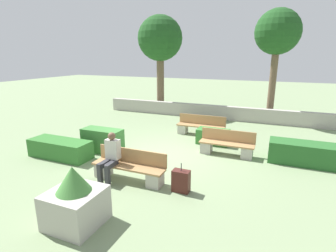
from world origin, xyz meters
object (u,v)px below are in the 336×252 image
(person_seated_man, at_px, (110,154))
(bench_left_side, at_px, (227,146))
(planter_corner_left, at_px, (75,201))
(suitcase, at_px, (181,181))
(tree_leftmost, at_px, (160,40))
(bench_right_side, at_px, (201,128))
(bench_front, at_px, (129,169))
(tree_center_left, at_px, (277,34))

(person_seated_man, bearing_deg, bench_left_side, 50.23)
(planter_corner_left, relative_size, suitcase, 1.63)
(person_seated_man, bearing_deg, tree_leftmost, 106.02)
(planter_corner_left, distance_m, suitcase, 2.54)
(bench_right_side, distance_m, planter_corner_left, 6.96)
(bench_left_side, relative_size, tree_leftmost, 0.33)
(planter_corner_left, bearing_deg, person_seated_man, 104.84)
(tree_leftmost, bearing_deg, bench_left_side, -48.37)
(person_seated_man, height_order, planter_corner_left, person_seated_man)
(person_seated_man, xyz_separation_m, planter_corner_left, (0.52, -1.95, -0.20))
(bench_front, relative_size, tree_center_left, 0.38)
(bench_front, bearing_deg, bench_left_side, 54.62)
(bench_front, height_order, bench_right_side, same)
(bench_left_side, height_order, tree_leftmost, tree_leftmost)
(bench_left_side, xyz_separation_m, person_seated_man, (-2.56, -3.08, 0.40))
(bench_left_side, distance_m, tree_leftmost, 8.57)
(bench_left_side, height_order, bench_right_side, same)
(person_seated_man, bearing_deg, planter_corner_left, -75.16)
(bench_front, bearing_deg, tree_leftmost, 109.13)
(bench_front, relative_size, planter_corner_left, 1.67)
(bench_right_side, distance_m, suitcase, 4.97)
(bench_left_side, bearing_deg, bench_front, -128.54)
(tree_leftmost, bearing_deg, bench_right_side, -46.46)
(suitcase, relative_size, tree_center_left, 0.14)
(bench_right_side, bearing_deg, bench_left_side, -59.57)
(bench_right_side, xyz_separation_m, person_seated_man, (-1.10, -4.98, 0.39))
(bench_front, height_order, tree_leftmost, tree_leftmost)
(bench_left_side, xyz_separation_m, bench_right_side, (-1.46, 1.91, 0.01))
(bench_right_side, height_order, tree_leftmost, tree_leftmost)
(planter_corner_left, distance_m, tree_center_left, 11.97)
(bench_front, height_order, planter_corner_left, planter_corner_left)
(bench_front, relative_size, suitcase, 2.73)
(bench_right_side, relative_size, tree_center_left, 0.37)
(bench_left_side, xyz_separation_m, suitcase, (-0.56, -2.98, -0.04))
(bench_right_side, relative_size, person_seated_man, 1.56)
(person_seated_man, bearing_deg, tree_center_left, 67.68)
(bench_left_side, bearing_deg, person_seated_man, -132.92)
(bench_right_side, bearing_deg, tree_leftmost, 126.51)
(bench_left_side, bearing_deg, suitcase, -103.85)
(person_seated_man, bearing_deg, bench_front, 16.60)
(person_seated_man, relative_size, tree_leftmost, 0.24)
(planter_corner_left, height_order, tree_leftmost, tree_leftmost)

